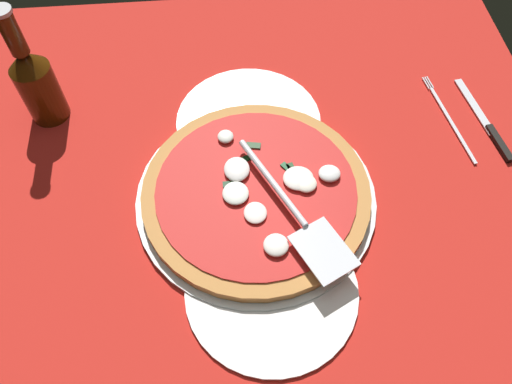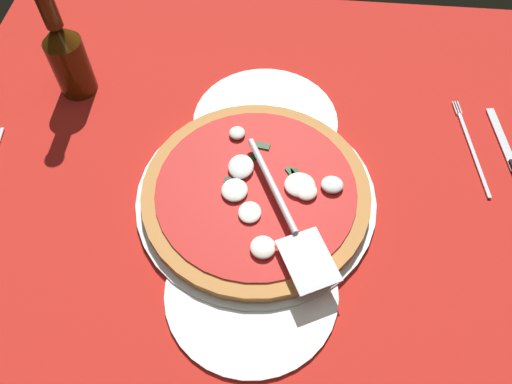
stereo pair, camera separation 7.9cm
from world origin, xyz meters
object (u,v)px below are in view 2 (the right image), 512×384
beer_bottle (67,55)px  dinner_plate_right (251,291)px  dinner_plate_left (265,121)px  pizza (257,192)px  place_setting_far (491,155)px  pizza_server (289,220)px

beer_bottle → dinner_plate_right: bearing=44.0°
dinner_plate_left → pizza: bearing=-0.1°
dinner_plate_left → beer_bottle: 36.46cm
dinner_plate_right → place_setting_far: 47.66cm
dinner_plate_right → pizza: bearing=-177.4°
pizza_server → place_setting_far: (-18.61, 33.73, -4.59)cm
pizza → place_setting_far: bearing=107.8°
dinner_plate_right → place_setting_far: (-28.38, 38.28, -0.14)cm
dinner_plate_left → beer_bottle: bearing=-98.0°
dinner_plate_left → pizza_server: size_ratio=0.99×
dinner_plate_left → dinner_plate_right: same height
pizza → dinner_plate_left: bearing=179.9°
place_setting_far → pizza_server: bearing=110.7°
pizza → pizza_server: size_ratio=1.39×
dinner_plate_left → pizza_server: bearing=13.1°
pizza → pizza_server: pizza_server is taller
beer_bottle → pizza: bearing=58.8°
dinner_plate_right → beer_bottle: 52.32cm
dinner_plate_right → dinner_plate_left: bearing=-178.8°
dinner_plate_left → place_setting_far: 39.17cm
dinner_plate_left → beer_bottle: beer_bottle is taller
dinner_plate_right → beer_bottle: beer_bottle is taller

